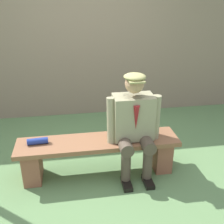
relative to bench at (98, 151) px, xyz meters
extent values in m
plane|color=#5A7F4D|center=(0.00, 0.00, -0.29)|extent=(30.00, 30.00, 0.00)
cube|color=brown|center=(0.00, 0.00, 0.12)|extent=(1.89, 0.42, 0.05)
cube|color=brown|center=(-0.77, 0.00, -0.10)|extent=(0.19, 0.36, 0.39)
cube|color=brown|center=(0.77, 0.00, -0.10)|extent=(0.19, 0.36, 0.39)
cube|color=gray|center=(-0.41, 0.00, 0.42)|extent=(0.46, 0.28, 0.52)
cylinder|color=#1E2338|center=(-0.41, 0.00, 0.65)|extent=(0.25, 0.25, 0.06)
cone|color=maroon|center=(-0.41, 0.15, 0.48)|extent=(0.07, 0.07, 0.28)
sphere|color=tan|center=(-0.41, 0.02, 0.83)|extent=(0.21, 0.21, 0.21)
ellipsoid|color=#969459|center=(-0.41, 0.02, 0.91)|extent=(0.24, 0.24, 0.07)
cube|color=#969459|center=(-0.41, 0.12, 0.88)|extent=(0.17, 0.10, 0.02)
cylinder|color=#4C3F33|center=(-0.53, 0.13, 0.16)|extent=(0.15, 0.40, 0.15)
cylinder|color=#4C3F33|center=(-0.53, 0.25, -0.06)|extent=(0.11, 0.11, 0.46)
cube|color=black|center=(-0.53, 0.31, -0.27)|extent=(0.10, 0.24, 0.05)
cylinder|color=gray|center=(-0.67, 0.04, 0.41)|extent=(0.10, 0.10, 0.54)
cylinder|color=#4C3F33|center=(-0.28, 0.13, 0.16)|extent=(0.15, 0.40, 0.15)
cylinder|color=#4C3F33|center=(-0.28, 0.25, -0.06)|extent=(0.11, 0.11, 0.46)
cube|color=black|center=(-0.28, 0.31, -0.27)|extent=(0.10, 0.24, 0.05)
cylinder|color=gray|center=(-0.15, 0.04, 0.41)|extent=(0.10, 0.15, 0.54)
cylinder|color=navy|center=(0.69, -0.03, 0.19)|extent=(0.23, 0.09, 0.07)
cube|color=#836F5D|center=(0.00, -1.93, 1.00)|extent=(12.00, 0.24, 2.59)
camera|label=1|loc=(0.29, 2.79, 1.75)|focal=44.11mm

